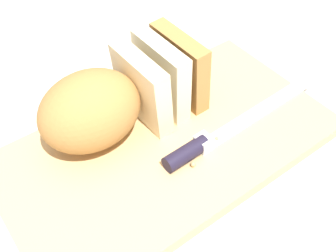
{
  "coord_description": "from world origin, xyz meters",
  "views": [
    {
      "loc": [
        -0.22,
        -0.3,
        0.45
      ],
      "look_at": [
        0.0,
        0.0,
        0.05
      ],
      "focal_mm": 43.56,
      "sensor_mm": 36.0,
      "label": 1
    }
  ],
  "objects": [
    {
      "name": "bread_knife",
      "position": [
        0.04,
        -0.04,
        0.03
      ],
      "size": [
        0.3,
        0.03,
        0.02
      ],
      "rotation": [
        0.0,
        0.0,
        0.03
      ],
      "color": "silver",
      "rests_on": "cutting_board"
    },
    {
      "name": "crumb_stray_right",
      "position": [
        0.05,
        -0.04,
        0.02
      ],
      "size": [
        0.01,
        0.01,
        0.01
      ],
      "primitive_type": "sphere",
      "color": "tan",
      "rests_on": "cutting_board"
    },
    {
      "name": "crumb_near_knife",
      "position": [
        0.03,
        0.08,
        0.02
      ],
      "size": [
        0.01,
        0.01,
        0.01
      ],
      "primitive_type": "sphere",
      "color": "tan",
      "rests_on": "cutting_board"
    },
    {
      "name": "crumb_near_loaf",
      "position": [
        0.04,
        0.03,
        0.02
      ],
      "size": [
        0.0,
        0.0,
        0.0
      ],
      "primitive_type": "sphere",
      "color": "tan",
      "rests_on": "cutting_board"
    },
    {
      "name": "ground_plane",
      "position": [
        0.0,
        0.0,
        0.0
      ],
      "size": [
        3.0,
        3.0,
        0.0
      ],
      "primitive_type": "plane",
      "color": "beige"
    },
    {
      "name": "bread_loaf",
      "position": [
        -0.04,
        0.06,
        0.07
      ],
      "size": [
        0.24,
        0.11,
        0.11
      ],
      "rotation": [
        0.0,
        0.0,
        -0.02
      ],
      "color": "#A8753D",
      "rests_on": "cutting_board"
    },
    {
      "name": "crumb_stray_left",
      "position": [
        -0.0,
        -0.06,
        0.02
      ],
      "size": [
        0.01,
        0.01,
        0.01
      ],
      "primitive_type": "sphere",
      "color": "tan",
      "rests_on": "cutting_board"
    },
    {
      "name": "cutting_board",
      "position": [
        0.0,
        0.0,
        0.01
      ],
      "size": [
        0.46,
        0.26,
        0.02
      ],
      "primitive_type": "cube",
      "rotation": [
        0.0,
        0.0,
        -0.0
      ],
      "color": "tan",
      "rests_on": "ground_plane"
    }
  ]
}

